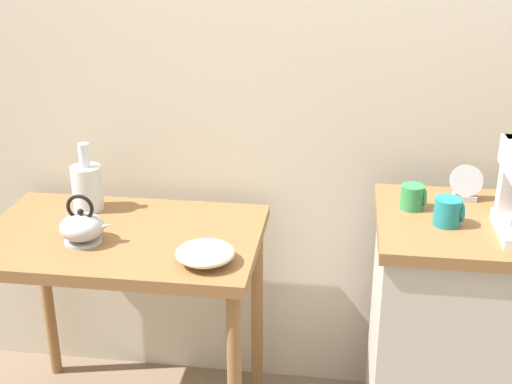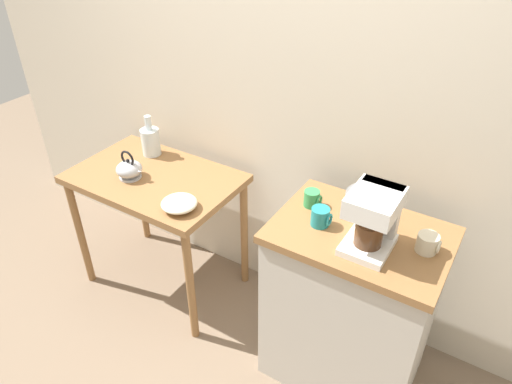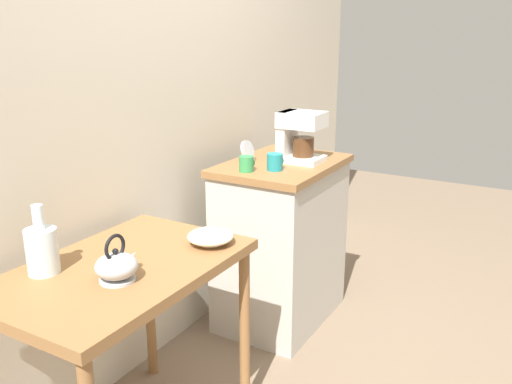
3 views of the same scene
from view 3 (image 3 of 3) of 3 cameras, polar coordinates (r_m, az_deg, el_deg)
The scene contains 12 objects.
ground_plane at distance 2.75m, azimuth -4.54°, elevation -18.03°, with size 8.00×8.00×0.00m, color #7A6651.
back_wall at distance 2.58m, azimuth -11.22°, elevation 12.78°, with size 4.40×0.10×2.80m, color beige.
wooden_table at distance 2.02m, azimuth -13.81°, elevation -10.05°, with size 0.91×0.59×0.77m.
kitchen_counter at distance 2.98m, azimuth 2.64°, elevation -5.24°, with size 0.73×0.52×0.90m.
bowl_stoneware at distance 2.09m, azimuth -4.80°, elevation -4.66°, with size 0.18×0.18×0.06m.
teakettle at distance 1.84m, azimuth -14.36°, elevation -7.50°, with size 0.17×0.14×0.16m.
glass_carafe_vase at distance 1.96m, azimuth -21.51°, elevation -5.58°, with size 0.11×0.11×0.24m.
coffee_maker at distance 2.83m, azimuth 4.41°, elevation 6.02°, with size 0.18×0.22×0.26m.
mug_dark_teal at distance 2.67m, azimuth 2.01°, elevation 3.17°, with size 0.09×0.08×0.08m.
mug_small_cream at distance 3.07m, azimuth 4.63°, elevation 4.88°, with size 0.09×0.08×0.08m.
mug_tall_green at distance 2.64m, azimuth -1.00°, elevation 2.98°, with size 0.08×0.07×0.08m.
table_clock at distance 2.83m, azimuth -0.89°, elevation 4.18°, with size 0.10×0.05×0.11m.
Camera 3 is at (-1.85, -1.30, 1.56)m, focal length 38.20 mm.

